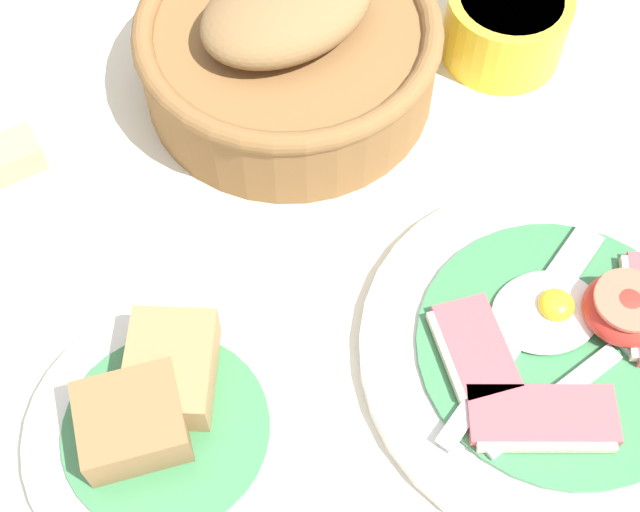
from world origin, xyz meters
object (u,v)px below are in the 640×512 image
Objects in this scene: butter_dish at (17,167)px; breakfast_plate at (564,348)px; bread_plate at (163,421)px; bread_basket at (289,48)px; sugar_cup at (506,23)px.

breakfast_plate is at bearing -39.63° from butter_dish.
bread_basket is (0.15, 0.24, 0.03)m from bread_plate.
bread_basket reaches higher than butter_dish.
bread_plate is 0.29m from bread_basket.
bread_basket reaches higher than bread_plate.
butter_dish is (-0.31, 0.25, -0.00)m from breakfast_plate.
bread_basket is at bearing 174.59° from sugar_cup.
sugar_cup is at bearing -0.05° from butter_dish.
breakfast_plate is 1.14× the size of bread_basket.
sugar_cup is (0.32, 0.22, 0.01)m from bread_plate.
breakfast_plate is 1.47× the size of bread_plate.
bread_plate is 0.23m from butter_dish.
bread_basket is (-0.17, 0.02, 0.01)m from sugar_cup.
bread_basket is 2.03× the size of butter_dish.
breakfast_plate is 2.32× the size of butter_dish.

